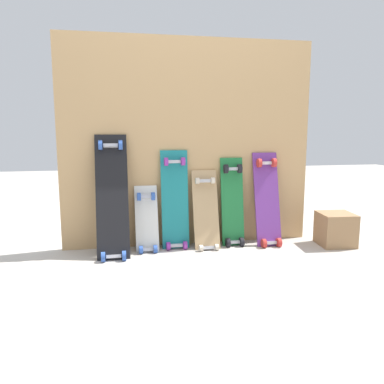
% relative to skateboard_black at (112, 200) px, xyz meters
% --- Properties ---
extents(ground_plane, '(12.00, 12.00, 0.00)m').
position_rel_skateboard_black_xyz_m(ground_plane, '(0.61, 0.12, -0.41)').
color(ground_plane, '#B2AAA0').
extents(plywood_wall_panel, '(2.01, 0.04, 1.63)m').
position_rel_skateboard_black_xyz_m(plywood_wall_panel, '(0.61, 0.19, 0.40)').
color(plywood_wall_panel, tan).
rests_on(plywood_wall_panel, ground).
extents(skateboard_black, '(0.24, 0.36, 0.96)m').
position_rel_skateboard_black_xyz_m(skateboard_black, '(0.00, 0.00, 0.00)').
color(skateboard_black, black).
rests_on(skateboard_black, ground).
extents(skateboard_white, '(0.18, 0.22, 0.56)m').
position_rel_skateboard_black_xyz_m(skateboard_white, '(0.26, 0.06, -0.20)').
color(skateboard_white, silver).
rests_on(skateboard_white, ground).
extents(skateboard_teal, '(0.21, 0.18, 0.83)m').
position_rel_skateboard_black_xyz_m(skateboard_teal, '(0.48, 0.10, -0.06)').
color(skateboard_teal, '#197A7F').
rests_on(skateboard_teal, ground).
extents(skateboard_natural, '(0.20, 0.24, 0.68)m').
position_rel_skateboard_black_xyz_m(skateboard_natural, '(0.72, 0.06, -0.15)').
color(skateboard_natural, tan).
rests_on(skateboard_natural, ground).
extents(skateboard_green, '(0.18, 0.19, 0.76)m').
position_rel_skateboard_black_xyz_m(skateboard_green, '(0.95, 0.09, -0.09)').
color(skateboard_green, '#1E7238').
rests_on(skateboard_green, ground).
extents(skateboard_purple, '(0.20, 0.26, 0.80)m').
position_rel_skateboard_black_xyz_m(skateboard_purple, '(1.23, 0.05, -0.07)').
color(skateboard_purple, '#6B338C').
rests_on(skateboard_purple, ground).
extents(wooden_crate, '(0.29, 0.29, 0.26)m').
position_rel_skateboard_black_xyz_m(wooden_crate, '(1.77, -0.10, -0.28)').
color(wooden_crate, '#99724C').
rests_on(wooden_crate, ground).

